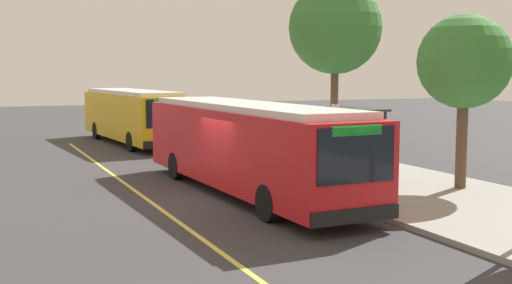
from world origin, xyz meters
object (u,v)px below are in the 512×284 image
Objects in this scene: transit_bus_main at (247,144)px; route_sign_post at (335,135)px; waiting_bench at (353,161)px; transit_bus_second at (133,114)px; pedestrian_commuter at (338,153)px.

transit_bus_main and route_sign_post have the same top height.
waiting_bench is (-1.27, 4.84, -0.99)m from transit_bus_main.
transit_bus_main and transit_bus_second have the same top height.
transit_bus_main is 3.68m from pedestrian_commuter.
route_sign_post is (2.75, -2.43, 1.32)m from waiting_bench.
pedestrian_commuter is (-0.36, 3.62, -0.50)m from transit_bus_main.
transit_bus_second is 15.58m from waiting_bench.
transit_bus_second and route_sign_post have the same top height.
waiting_bench is 0.95× the size of pedestrian_commuter.
pedestrian_commuter is at bearing -53.37° from waiting_bench.
transit_bus_main is at bearing -75.32° from waiting_bench.
transit_bus_main reaches higher than pedestrian_commuter.
transit_bus_second is at bearing 179.94° from transit_bus_main.
waiting_bench is 0.57× the size of route_sign_post.
route_sign_post is 2.36m from pedestrian_commuter.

